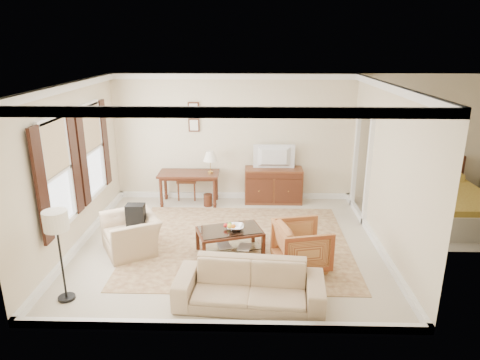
{
  "coord_description": "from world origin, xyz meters",
  "views": [
    {
      "loc": [
        0.39,
        -7.13,
        3.58
      ],
      "look_at": [
        0.2,
        0.3,
        1.15
      ],
      "focal_mm": 32.0,
      "sensor_mm": 36.0,
      "label": 1
    }
  ],
  "objects_px": {
    "striped_armchair": "(302,244)",
    "sofa": "(249,279)",
    "tv": "(274,150)",
    "coffee_table": "(230,235)",
    "club_armchair": "(131,228)",
    "writing_desk": "(189,177)",
    "sideboard": "(273,185)"
  },
  "relations": [
    {
      "from": "club_armchair",
      "to": "sofa",
      "type": "xyz_separation_m",
      "value": [
        2.1,
        -1.59,
        -0.03
      ]
    },
    {
      "from": "sideboard",
      "to": "striped_armchair",
      "type": "xyz_separation_m",
      "value": [
        0.32,
        -3.01,
        0.02
      ]
    },
    {
      "from": "tv",
      "to": "coffee_table",
      "type": "xyz_separation_m",
      "value": [
        -0.88,
        -2.56,
        -0.9
      ]
    },
    {
      "from": "writing_desk",
      "to": "tv",
      "type": "distance_m",
      "value": 2.03
    },
    {
      "from": "club_armchair",
      "to": "coffee_table",
      "type": "bearing_deg",
      "value": 58.13
    },
    {
      "from": "writing_desk",
      "to": "sofa",
      "type": "height_order",
      "value": "sofa"
    },
    {
      "from": "striped_armchair",
      "to": "sofa",
      "type": "bearing_deg",
      "value": 129.68
    },
    {
      "from": "writing_desk",
      "to": "striped_armchair",
      "type": "xyz_separation_m",
      "value": [
        2.24,
        -2.86,
        -0.21
      ]
    },
    {
      "from": "writing_desk",
      "to": "striped_armchair",
      "type": "bearing_deg",
      "value": -51.84
    },
    {
      "from": "sideboard",
      "to": "club_armchair",
      "type": "distance_m",
      "value": 3.64
    },
    {
      "from": "tv",
      "to": "sofa",
      "type": "height_order",
      "value": "tv"
    },
    {
      "from": "sofa",
      "to": "sideboard",
      "type": "bearing_deg",
      "value": 87.66
    },
    {
      "from": "striped_armchair",
      "to": "sofa",
      "type": "xyz_separation_m",
      "value": [
        -0.85,
        -1.08,
        -0.01
      ]
    },
    {
      "from": "coffee_table",
      "to": "striped_armchair",
      "type": "relative_size",
      "value": 1.47
    },
    {
      "from": "coffee_table",
      "to": "club_armchair",
      "type": "height_order",
      "value": "club_armchair"
    },
    {
      "from": "coffee_table",
      "to": "club_armchair",
      "type": "bearing_deg",
      "value": 177.55
    },
    {
      "from": "writing_desk",
      "to": "club_armchair",
      "type": "relative_size",
      "value": 1.35
    },
    {
      "from": "tv",
      "to": "club_armchair",
      "type": "distance_m",
      "value": 3.71
    },
    {
      "from": "coffee_table",
      "to": "sofa",
      "type": "relative_size",
      "value": 0.6
    },
    {
      "from": "sideboard",
      "to": "club_armchair",
      "type": "bearing_deg",
      "value": -136.4
    },
    {
      "from": "writing_desk",
      "to": "striped_armchair",
      "type": "height_order",
      "value": "striped_armchair"
    },
    {
      "from": "sofa",
      "to": "tv",
      "type": "bearing_deg",
      "value": 87.63
    },
    {
      "from": "sideboard",
      "to": "tv",
      "type": "distance_m",
      "value": 0.85
    },
    {
      "from": "sideboard",
      "to": "coffee_table",
      "type": "height_order",
      "value": "sideboard"
    },
    {
      "from": "writing_desk",
      "to": "sofa",
      "type": "bearing_deg",
      "value": -70.52
    },
    {
      "from": "striped_armchair",
      "to": "club_armchair",
      "type": "xyz_separation_m",
      "value": [
        -2.95,
        0.51,
        0.02
      ]
    },
    {
      "from": "tv",
      "to": "coffee_table",
      "type": "height_order",
      "value": "tv"
    },
    {
      "from": "sideboard",
      "to": "club_armchair",
      "type": "height_order",
      "value": "club_armchair"
    },
    {
      "from": "tv",
      "to": "coffee_table",
      "type": "distance_m",
      "value": 2.85
    },
    {
      "from": "sideboard",
      "to": "sofa",
      "type": "height_order",
      "value": "sofa"
    },
    {
      "from": "tv",
      "to": "writing_desk",
      "type": "bearing_deg",
      "value": 4.08
    },
    {
      "from": "coffee_table",
      "to": "club_armchair",
      "type": "relative_size",
      "value": 1.24
    }
  ]
}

